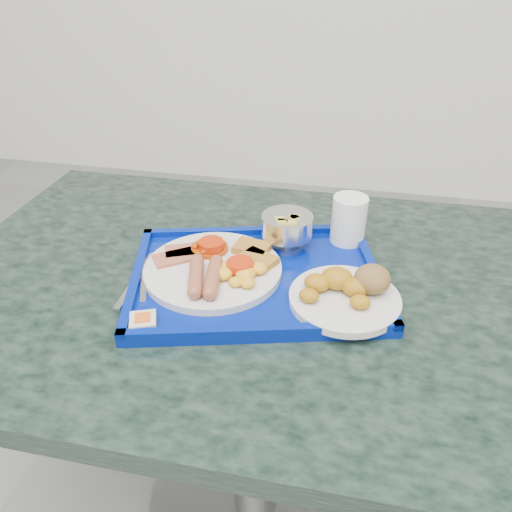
{
  "coord_description": "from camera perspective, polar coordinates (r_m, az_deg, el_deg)",
  "views": [
    {
      "loc": [
        0.1,
        0.37,
        1.19
      ],
      "look_at": [
        -0.05,
        1.05,
        0.75
      ],
      "focal_mm": 35.0,
      "sensor_mm": 36.0,
      "label": 1
    }
  ],
  "objects": [
    {
      "name": "knife",
      "position": [
        0.86,
        -13.54,
        -2.62
      ],
      "size": [
        0.02,
        0.16,
        0.0
      ],
      "primitive_type": "cube",
      "rotation": [
        0.0,
        0.0,
        0.03
      ],
      "color": "silver",
      "rests_on": "tray"
    },
    {
      "name": "tray",
      "position": [
        0.85,
        -0.0,
        -2.59
      ],
      "size": [
        0.48,
        0.4,
        0.02
      ],
      "rotation": [
        0.0,
        0.0,
        0.26
      ],
      "color": "#031A8A",
      "rests_on": "table"
    },
    {
      "name": "spoon",
      "position": [
        0.88,
        -10.15,
        -0.84
      ],
      "size": [
        0.07,
        0.16,
        0.01
      ],
      "rotation": [
        0.0,
        0.0,
        0.37
      ],
      "color": "silver",
      "rests_on": "tray"
    },
    {
      "name": "fruit_bowl",
      "position": [
        0.91,
        3.58,
        3.41
      ],
      "size": [
        0.09,
        0.09,
        0.07
      ],
      "color": "silver",
      "rests_on": "tray"
    },
    {
      "name": "bread_plate",
      "position": [
        0.79,
        10.47,
        -3.97
      ],
      "size": [
        0.17,
        0.17,
        0.06
      ],
      "rotation": [
        0.0,
        0.0,
        -0.31
      ],
      "color": "silver",
      "rests_on": "tray"
    },
    {
      "name": "jam_packet",
      "position": [
        0.76,
        -12.79,
        -7.29
      ],
      "size": [
        0.05,
        0.05,
        0.02
      ],
      "rotation": [
        0.0,
        0.0,
        0.37
      ],
      "color": "silver",
      "rests_on": "tray"
    },
    {
      "name": "table",
      "position": [
        0.98,
        -0.08,
        -11.17
      ],
      "size": [
        1.11,
        0.74,
        0.7
      ],
      "rotation": [
        0.0,
        0.0,
        -0.0
      ],
      "color": "gray",
      "rests_on": "floor"
    },
    {
      "name": "juice_cup",
      "position": [
        0.94,
        10.58,
        4.29
      ],
      "size": [
        0.06,
        0.06,
        0.09
      ],
      "color": "white",
      "rests_on": "tray"
    },
    {
      "name": "main_plate",
      "position": [
        0.85,
        -4.49,
        -1.31
      ],
      "size": [
        0.23,
        0.23,
        0.04
      ],
      "rotation": [
        0.0,
        0.0,
        0.11
      ],
      "color": "silver",
      "rests_on": "tray"
    }
  ]
}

